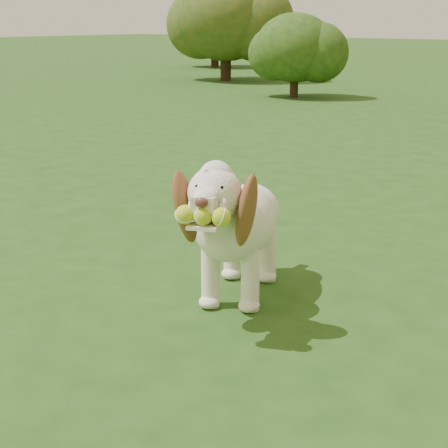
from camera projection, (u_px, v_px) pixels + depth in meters
The scene contains 5 objects.
ground at pixel (120, 286), 3.54m from camera, with size 80.00×80.00×0.00m, color #204212.
dog at pixel (236, 220), 3.27m from camera, with size 0.66×1.02×0.69m.
shrub_a at pixel (295, 48), 11.66m from camera, with size 1.26×1.26×1.31m.
shrub_g at pixel (215, 21), 18.79m from camera, with size 1.88×1.88×1.94m.
shrub_e at pixel (226, 16), 14.69m from camera, with size 2.05×2.05×2.12m.
Camera 1 is at (2.48, -2.28, 1.22)m, focal length 60.00 mm.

